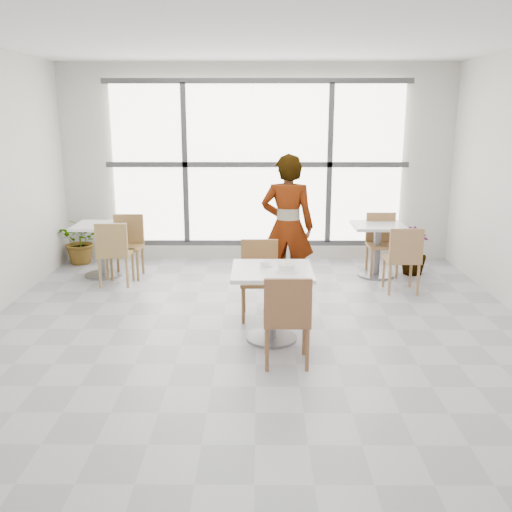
{
  "coord_description": "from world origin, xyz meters",
  "views": [
    {
      "loc": [
        0.03,
        -5.26,
        2.25
      ],
      "look_at": [
        0.0,
        -0.3,
        1.0
      ],
      "focal_mm": 39.7,
      "sensor_mm": 36.0,
      "label": 1
    }
  ],
  "objects_px": {
    "plant_left": "(82,241)",
    "chair_far": "(259,273)",
    "main_table": "(272,291)",
    "bg_table_left": "(101,243)",
    "oatmeal_bowl": "(286,268)",
    "coffee_cup": "(264,264)",
    "plant_right": "(413,251)",
    "person": "(287,227)",
    "chair_near": "(287,315)",
    "bg_table_right": "(377,243)",
    "bg_chair_right_near": "(403,256)",
    "bg_chair_left_far": "(128,241)",
    "bg_chair_left_near": "(114,250)",
    "bg_chair_right_far": "(381,239)"
  },
  "relations": [
    {
      "from": "oatmeal_bowl",
      "to": "plant_left",
      "type": "relative_size",
      "value": 0.29
    },
    {
      "from": "plant_left",
      "to": "bg_table_left",
      "type": "bearing_deg",
      "value": -54.28
    },
    {
      "from": "plant_right",
      "to": "oatmeal_bowl",
      "type": "bearing_deg",
      "value": -127.2
    },
    {
      "from": "main_table",
      "to": "coffee_cup",
      "type": "xyz_separation_m",
      "value": [
        -0.08,
        0.07,
        0.26
      ]
    },
    {
      "from": "main_table",
      "to": "person",
      "type": "height_order",
      "value": "person"
    },
    {
      "from": "person",
      "to": "bg_chair_right_far",
      "type": "distance_m",
      "value": 1.83
    },
    {
      "from": "person",
      "to": "bg_chair_right_near",
      "type": "distance_m",
      "value": 1.55
    },
    {
      "from": "bg_table_left",
      "to": "bg_chair_left_far",
      "type": "xyz_separation_m",
      "value": [
        0.37,
        0.01,
        0.01
      ]
    },
    {
      "from": "main_table",
      "to": "bg_table_left",
      "type": "bearing_deg",
      "value": 135.2
    },
    {
      "from": "bg_table_left",
      "to": "plant_left",
      "type": "height_order",
      "value": "bg_table_left"
    },
    {
      "from": "main_table",
      "to": "oatmeal_bowl",
      "type": "relative_size",
      "value": 3.81
    },
    {
      "from": "oatmeal_bowl",
      "to": "coffee_cup",
      "type": "xyz_separation_m",
      "value": [
        -0.22,
        0.17,
        -0.01
      ]
    },
    {
      "from": "chair_near",
      "to": "bg_table_right",
      "type": "bearing_deg",
      "value": -115.31
    },
    {
      "from": "coffee_cup",
      "to": "chair_near",
      "type": "bearing_deg",
      "value": -74.1
    },
    {
      "from": "person",
      "to": "bg_chair_left_near",
      "type": "bearing_deg",
      "value": -3.59
    },
    {
      "from": "plant_left",
      "to": "plant_right",
      "type": "relative_size",
      "value": 1.06
    },
    {
      "from": "main_table",
      "to": "bg_table_right",
      "type": "bearing_deg",
      "value": 56.86
    },
    {
      "from": "plant_right",
      "to": "bg_table_right",
      "type": "bearing_deg",
      "value": -168.63
    },
    {
      "from": "chair_far",
      "to": "person",
      "type": "distance_m",
      "value": 0.87
    },
    {
      "from": "chair_far",
      "to": "plant_left",
      "type": "xyz_separation_m",
      "value": [
        -2.73,
        2.33,
        -0.14
      ]
    },
    {
      "from": "person",
      "to": "oatmeal_bowl",
      "type": "bearing_deg",
      "value": 94.29
    },
    {
      "from": "main_table",
      "to": "person",
      "type": "xyz_separation_m",
      "value": [
        0.22,
        1.41,
        0.37
      ]
    },
    {
      "from": "oatmeal_bowl",
      "to": "person",
      "type": "xyz_separation_m",
      "value": [
        0.08,
        1.51,
        0.1
      ]
    },
    {
      "from": "bg_table_right",
      "to": "bg_chair_right_far",
      "type": "bearing_deg",
      "value": 59.18
    },
    {
      "from": "person",
      "to": "plant_left",
      "type": "distance_m",
      "value": 3.52
    },
    {
      "from": "bg_chair_left_far",
      "to": "bg_table_right",
      "type": "bearing_deg",
      "value": -0.03
    },
    {
      "from": "person",
      "to": "bg_table_left",
      "type": "bearing_deg",
      "value": -12.44
    },
    {
      "from": "chair_near",
      "to": "bg_chair_left_near",
      "type": "height_order",
      "value": "same"
    },
    {
      "from": "bg_chair_left_near",
      "to": "bg_chair_right_near",
      "type": "bearing_deg",
      "value": 175.45
    },
    {
      "from": "coffee_cup",
      "to": "plant_right",
      "type": "bearing_deg",
      "value": 47.9
    },
    {
      "from": "bg_table_right",
      "to": "plant_left",
      "type": "height_order",
      "value": "bg_table_right"
    },
    {
      "from": "bg_table_left",
      "to": "oatmeal_bowl",
      "type": "bearing_deg",
      "value": -44.43
    },
    {
      "from": "coffee_cup",
      "to": "bg_chair_left_near",
      "type": "height_order",
      "value": "bg_chair_left_near"
    },
    {
      "from": "bg_table_left",
      "to": "bg_table_right",
      "type": "bearing_deg",
      "value": 0.18
    },
    {
      "from": "plant_left",
      "to": "chair_far",
      "type": "bearing_deg",
      "value": -40.4
    },
    {
      "from": "chair_far",
      "to": "bg_table_left",
      "type": "xyz_separation_m",
      "value": [
        -2.23,
        1.63,
        -0.01
      ]
    },
    {
      "from": "chair_near",
      "to": "chair_far",
      "type": "height_order",
      "value": "same"
    },
    {
      "from": "person",
      "to": "bg_chair_right_near",
      "type": "bearing_deg",
      "value": -167.12
    },
    {
      "from": "oatmeal_bowl",
      "to": "coffee_cup",
      "type": "relative_size",
      "value": 1.32
    },
    {
      "from": "bg_chair_right_near",
      "to": "plant_left",
      "type": "relative_size",
      "value": 1.21
    },
    {
      "from": "bg_chair_right_near",
      "to": "bg_chair_right_far",
      "type": "relative_size",
      "value": 1.0
    },
    {
      "from": "coffee_cup",
      "to": "bg_table_right",
      "type": "distance_m",
      "value": 2.82
    },
    {
      "from": "bg_table_left",
      "to": "bg_chair_right_far",
      "type": "relative_size",
      "value": 0.86
    },
    {
      "from": "coffee_cup",
      "to": "bg_table_left",
      "type": "relative_size",
      "value": 0.21
    },
    {
      "from": "main_table",
      "to": "chair_far",
      "type": "bearing_deg",
      "value": 99.97
    },
    {
      "from": "main_table",
      "to": "plant_left",
      "type": "relative_size",
      "value": 1.12
    },
    {
      "from": "chair_near",
      "to": "bg_table_left",
      "type": "bearing_deg",
      "value": -50.26
    },
    {
      "from": "bg_chair_right_near",
      "to": "chair_near",
      "type": "bearing_deg",
      "value": 54.12
    },
    {
      "from": "chair_near",
      "to": "bg_chair_right_near",
      "type": "height_order",
      "value": "same"
    },
    {
      "from": "chair_near",
      "to": "oatmeal_bowl",
      "type": "bearing_deg",
      "value": -91.69
    }
  ]
}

